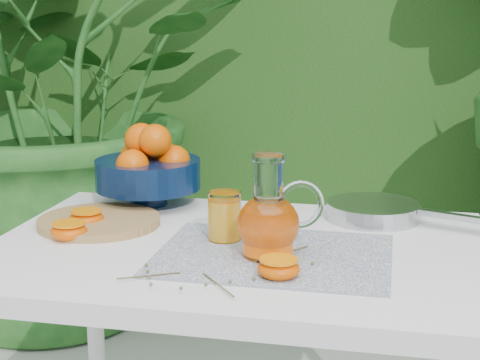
% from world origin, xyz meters
% --- Properties ---
extents(hedge_backdrop, '(8.00, 1.65, 2.50)m').
position_xyz_m(hedge_backdrop, '(0.06, 2.06, 1.19)').
color(hedge_backdrop, '#1B4E16').
rests_on(hedge_backdrop, ground).
extents(potted_plant_left, '(2.53, 2.53, 1.86)m').
position_xyz_m(potted_plant_left, '(-0.84, 1.23, 0.93)').
color(potted_plant_left, '#1C541D').
rests_on(potted_plant_left, ground).
extents(white_table, '(1.00, 0.70, 0.75)m').
position_xyz_m(white_table, '(0.15, -0.07, 0.67)').
color(white_table, white).
rests_on(white_table, ground).
extents(placemat, '(0.45, 0.35, 0.00)m').
position_xyz_m(placemat, '(0.23, -0.13, 0.75)').
color(placemat, '#0D1C49').
rests_on(placemat, white_table).
extents(cutting_board, '(0.35, 0.35, 0.02)m').
position_xyz_m(cutting_board, '(-0.18, -0.00, 0.76)').
color(cutting_board, '#A5834A').
rests_on(cutting_board, white_table).
extents(fruit_bowl, '(0.31, 0.31, 0.20)m').
position_xyz_m(fruit_bowl, '(-0.13, 0.20, 0.84)').
color(fruit_bowl, black).
rests_on(fruit_bowl, white_table).
extents(juice_pitcher, '(0.18, 0.16, 0.20)m').
position_xyz_m(juice_pitcher, '(0.22, -0.14, 0.82)').
color(juice_pitcher, white).
rests_on(juice_pitcher, white_table).
extents(juice_tumbler, '(0.07, 0.07, 0.10)m').
position_xyz_m(juice_tumbler, '(0.11, -0.06, 0.80)').
color(juice_tumbler, white).
rests_on(juice_tumbler, white_table).
extents(saute_pan, '(0.39, 0.27, 0.04)m').
position_xyz_m(saute_pan, '(0.41, 0.17, 0.77)').
color(saute_pan, '#AFAFB4').
rests_on(saute_pan, white_table).
extents(orange_halves, '(0.55, 0.32, 0.04)m').
position_xyz_m(orange_halves, '(-0.05, -0.12, 0.77)').
color(orange_halves, '#FF5602').
rests_on(orange_halves, white_table).
extents(thyme_sprigs, '(0.33, 0.29, 0.01)m').
position_xyz_m(thyme_sprigs, '(0.15, -0.24, 0.76)').
color(thyme_sprigs, brown).
rests_on(thyme_sprigs, white_table).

